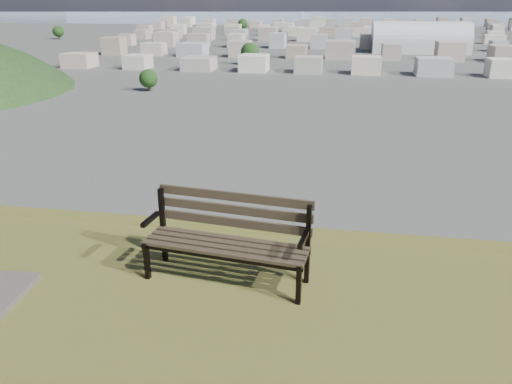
# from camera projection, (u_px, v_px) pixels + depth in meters

# --- Properties ---
(park_bench) EXTENTS (1.87, 0.80, 0.95)m
(park_bench) POSITION_uv_depth(u_px,v_px,m) (229.00, 234.00, 5.51)
(park_bench) COLOR #453A28
(park_bench) RESTS_ON hilltop_mesa
(arena) EXTENTS (50.54, 22.47, 21.10)m
(arena) POSITION_uv_depth(u_px,v_px,m) (419.00, 43.00, 266.75)
(arena) COLOR silver
(arena) RESTS_ON ground
(city_blocks) EXTENTS (395.00, 361.00, 7.00)m
(city_blocks) POSITION_uv_depth(u_px,v_px,m) (344.00, 32.00, 372.85)
(city_blocks) COLOR beige
(city_blocks) RESTS_ON ground
(city_trees) EXTENTS (406.52, 387.20, 9.98)m
(city_trees) POSITION_uv_depth(u_px,v_px,m) (300.00, 37.00, 307.20)
(city_trees) COLOR #39231C
(city_trees) RESTS_ON ground
(bay_water) EXTENTS (2400.00, 700.00, 0.12)m
(bay_water) POSITION_uv_depth(u_px,v_px,m) (345.00, 15.00, 838.21)
(bay_water) COLOR #869BAA
(bay_water) RESTS_ON ground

